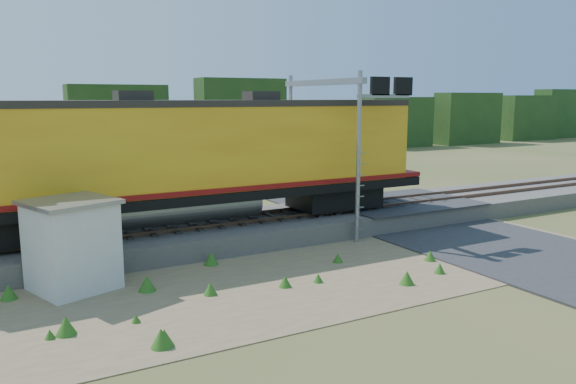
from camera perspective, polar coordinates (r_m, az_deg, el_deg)
ground at (r=19.44m, az=6.59°, el=-8.08°), size 140.00×140.00×0.00m
ballast at (r=24.29m, az=-1.61°, el=-3.46°), size 70.00×5.00×0.80m
rails at (r=24.19m, az=-1.62°, el=-2.35°), size 70.00×1.54×0.16m
dirt_shoulder at (r=18.81m, az=0.67°, el=-8.58°), size 26.00×8.00×0.03m
road at (r=24.50m, az=19.09°, el=-4.63°), size 7.00×66.00×0.86m
tree_line_north at (r=54.22m, az=-17.38°, el=6.18°), size 130.00×3.00×6.50m
weed_clumps at (r=17.82m, az=-2.95°, el=-9.69°), size 15.00×6.20×0.56m
locomotive at (r=22.26m, az=-10.72°, el=3.61°), size 20.95×3.19×5.41m
shed at (r=18.48m, az=-21.11°, el=-5.00°), size 3.05×3.05×2.83m
signal_gantry at (r=24.54m, az=4.97°, el=7.97°), size 2.74×6.20×6.92m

